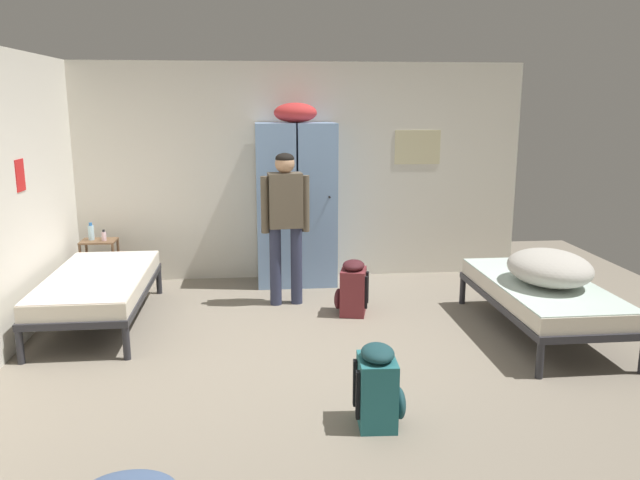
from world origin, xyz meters
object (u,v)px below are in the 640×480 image
Objects in this scene: shelf_unit at (100,260)px; bed_right at (542,294)px; locker_bank at (296,201)px; person_traveler at (285,215)px; bed_left_rear at (98,285)px; lotion_bottle at (104,236)px; backpack_maroon at (352,289)px; backpack_teal at (378,387)px; water_bottle at (91,232)px; bedding_heap at (549,268)px.

shelf_unit is 0.30× the size of bed_right.
person_traveler is (-0.16, -0.77, -0.02)m from locker_bank.
lotion_bottle reaches higher than bed_left_rear.
lotion_bottle is at bearing 157.66° from backpack_maroon.
locker_bank reaches higher than bed_right.
lotion_bottle is 4.12m from backpack_teal.
person_traveler reaches higher than bed_left_rear.
bed_right is 1.78m from backpack_maroon.
bed_right is at bearing -23.14° from shelf_unit.
lotion_bottle is (0.07, -0.04, 0.28)m from shelf_unit.
backpack_teal is at bearing -84.73° from locker_bank.
locker_bank reaches higher than bed_left_rear.
person_traveler is at bearing 149.02° from backpack_maroon.
bed_left_rear is 9.75× the size of water_bottle.
bedding_heap is at bearing -23.70° from lotion_bottle.
locker_bank is 3.76× the size of backpack_maroon.
shelf_unit is 2.93× the size of water_bottle.
shelf_unit is (-2.21, -0.04, -0.62)m from locker_bank.
bed_right is at bearing -9.69° from bed_left_rear.
bed_right is 2.33m from backpack_teal.
water_bottle is 0.16m from lotion_bottle.
backpack_teal is at bearing -43.82° from bed_left_rear.
backpack_maroon is (2.77, -1.14, -0.40)m from water_bottle.
person_traveler is at bearing 12.98° from bed_left_rear.
backpack_maroon is (2.62, -1.08, -0.36)m from lotion_bottle.
locker_bank is at bearing 112.48° from backpack_maroon.
bedding_heap is at bearing -27.31° from person_traveler.
locker_bank is 3.63× the size of shelf_unit.
backpack_maroon is (0.48, -1.16, -0.71)m from locker_bank.
shelf_unit is at bearing 127.15° from backpack_teal.
backpack_maroon is at bearing -22.55° from shelf_unit.
backpack_teal is (2.28, -2.18, -0.12)m from bed_left_rear.
water_bottle is at bearing 160.53° from person_traveler.
shelf_unit is 1.18m from bed_left_rear.
bed_left_rear is at bearing -74.25° from water_bottle.
locker_bank is 2.90m from bedding_heap.
water_bottle is at bearing 165.96° from shelf_unit.
shelf_unit is at bearing 157.45° from backpack_maroon.
bed_left_rear is 3.45× the size of backpack_maroon.
bed_left_rear is at bearing 169.43° from bedding_heap.
backpack_teal is at bearing -53.29° from lotion_bottle.
bed_right is 0.27m from bedding_heap.
backpack_maroon is (2.44, 0.03, -0.12)m from bed_left_rear.
shelf_unit is at bearing 156.86° from bed_right.
bed_right is (2.10, -1.88, -0.59)m from locker_bank.
water_bottle is at bearing 127.84° from backpack_teal.
bed_right is at bearing -26.14° from person_traveler.
water_bottle is 1.55× the size of lotion_bottle.
locker_bank is 3.46m from backpack_teal.
backpack_maroon is (2.69, -1.12, -0.09)m from shelf_unit.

